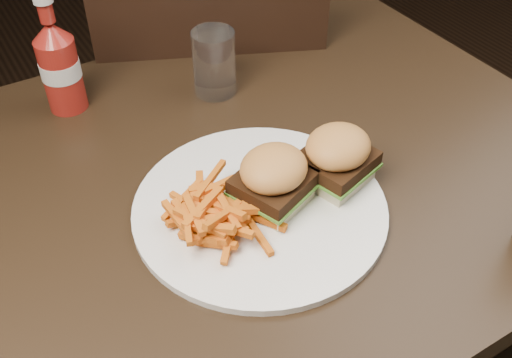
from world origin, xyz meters
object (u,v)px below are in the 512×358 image
dining_table (198,195)px  tumbler (214,63)px  ketchup_bottle (62,75)px  plate (260,208)px  chair_far (213,124)px

dining_table → tumbler: tumbler is taller
tumbler → ketchup_bottle: bearing=159.7°
plate → ketchup_bottle: bearing=111.1°
plate → ketchup_bottle: 0.40m
plate → ketchup_bottle: (-0.14, 0.37, 0.06)m
ketchup_bottle → tumbler: ketchup_bottle is taller
dining_table → chair_far: bearing=61.2°
tumbler → plate: bearing=-106.7°
tumbler → dining_table: bearing=-124.6°
chair_far → plate: (-0.23, -0.59, 0.33)m
chair_far → ketchup_bottle: (-0.37, -0.22, 0.38)m
chair_far → tumbler: tumbler is taller
chair_far → tumbler: size_ratio=4.03×
plate → ketchup_bottle: size_ratio=2.77×
plate → dining_table: bearing=118.5°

